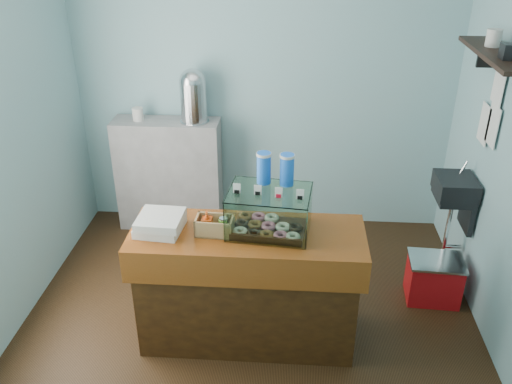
# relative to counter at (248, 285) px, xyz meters

# --- Properties ---
(ground) EXTENTS (3.50, 3.50, 0.00)m
(ground) POSITION_rel_counter_xyz_m (0.00, 0.25, -0.46)
(ground) COLOR black
(ground) RESTS_ON ground
(room_shell) EXTENTS (3.54, 3.04, 2.82)m
(room_shell) POSITION_rel_counter_xyz_m (0.03, 0.26, 1.25)
(room_shell) COLOR #82B3BE
(room_shell) RESTS_ON ground
(counter) EXTENTS (1.60, 0.60, 0.90)m
(counter) POSITION_rel_counter_xyz_m (0.00, 0.00, 0.00)
(counter) COLOR #44250D
(counter) RESTS_ON ground
(back_shelf) EXTENTS (1.00, 0.32, 1.10)m
(back_shelf) POSITION_rel_counter_xyz_m (-0.90, 1.57, 0.09)
(back_shelf) COLOR #97979A
(back_shelf) RESTS_ON ground
(display_case) EXTENTS (0.58, 0.45, 0.52)m
(display_case) POSITION_rel_counter_xyz_m (0.15, 0.07, 0.61)
(display_case) COLOR #361910
(display_case) RESTS_ON counter
(condiment_crate) EXTENTS (0.26, 0.16, 0.16)m
(condiment_crate) POSITION_rel_counter_xyz_m (-0.22, -0.02, 0.50)
(condiment_crate) COLOR tan
(condiment_crate) RESTS_ON counter
(pastry_boxes) EXTENTS (0.32, 0.33, 0.12)m
(pastry_boxes) POSITION_rel_counter_xyz_m (-0.59, -0.01, 0.50)
(pastry_boxes) COLOR silver
(pastry_boxes) RESTS_ON counter
(coffee_urn) EXTENTS (0.27, 0.27, 0.50)m
(coffee_urn) POSITION_rel_counter_xyz_m (-0.62, 1.57, 0.90)
(coffee_urn) COLOR silver
(coffee_urn) RESTS_ON back_shelf
(red_cooler) EXTENTS (0.44, 0.35, 0.38)m
(red_cooler) POSITION_rel_counter_xyz_m (1.46, 0.54, -0.27)
(red_cooler) COLOR red
(red_cooler) RESTS_ON ground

